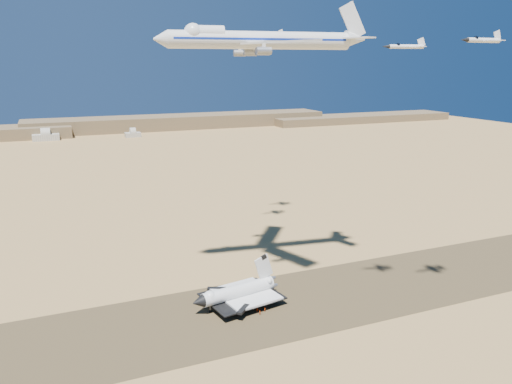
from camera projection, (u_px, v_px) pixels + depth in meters
name	position (u px, v px, depth m)	size (l,w,h in m)	color
ground	(237.00, 314.00, 181.11)	(1200.00, 1200.00, 0.00)	#A47B49
runway	(237.00, 314.00, 181.10)	(600.00, 50.00, 0.06)	#4E4027
ridgeline	(145.00, 125.00, 674.81)	(960.00, 90.00, 18.00)	brown
hangars	(42.00, 137.00, 583.53)	(200.50, 29.50, 30.00)	#B1AE9D
shuttle	(237.00, 293.00, 187.00)	(35.82, 26.03, 17.63)	silver
carrier_747	(255.00, 40.00, 180.71)	(80.52, 61.61, 19.99)	silver
crew_a	(260.00, 313.00, 180.05)	(0.62, 0.41, 1.70)	#C7380B
crew_b	(265.00, 309.00, 182.55)	(0.87, 0.50, 1.78)	#C7380B
crew_c	(257.00, 310.00, 181.90)	(1.08, 0.55, 1.85)	#C7380B
chase_jet_a	(405.00, 46.00, 155.22)	(13.66, 7.93, 3.48)	silver
chase_jet_b	(483.00, 40.00, 152.58)	(15.84, 8.36, 3.95)	silver
chase_jet_c	(262.00, 38.00, 233.93)	(15.22, 8.03, 3.79)	silver
chase_jet_d	(271.00, 35.00, 251.52)	(14.82, 8.44, 3.74)	silver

